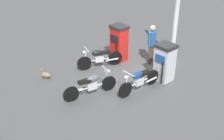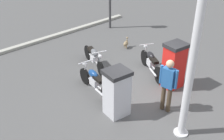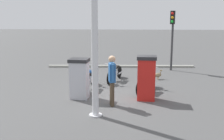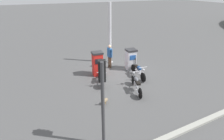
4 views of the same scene
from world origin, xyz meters
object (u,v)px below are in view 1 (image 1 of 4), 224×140
Objects in this scene: wandering_duck at (46,75)px; canopy_support_pole at (177,13)px; fuel_pump_near at (119,43)px; fuel_pump_far at (165,62)px; motorcycle_far_pump at (139,80)px; attendant_person at (152,42)px; motorcycle_extra at (91,84)px; motorcycle_near_pump at (99,58)px.

wandering_duck is 5.90m from canopy_support_pole.
fuel_pump_near is at bearing 167.49° from wandering_duck.
fuel_pump_near is 1.09× the size of fuel_pump_far.
wandering_duck is (3.31, -3.18, -0.53)m from fuel_pump_far.
motorcycle_far_pump is at bearing 13.24° from canopy_support_pole.
attendant_person is at bearing 123.62° from fuel_pump_near.
fuel_pump_far is 3.17× the size of wandering_duck.
motorcycle_far_pump is (1.31, 2.32, -0.38)m from fuel_pump_near.
motorcycle_extra is at bearing -21.64° from fuel_pump_far.
motorcycle_far_pump is 1.15× the size of attendant_person.
wandering_duck is at bearing -24.70° from canopy_support_pole.
attendant_person is (-0.78, 1.18, 0.17)m from fuel_pump_near.
attendant_person reaches higher than fuel_pump_far.
motorcycle_extra is 4.27× the size of wandering_duck.
fuel_pump_far is (0.00, 2.45, -0.06)m from fuel_pump_near.
motorcycle_far_pump reaches higher than motorcycle_extra.
wandering_duck is at bearing -43.89° from fuel_pump_far.
motorcycle_near_pump is 2.39m from motorcycle_far_pump.
motorcycle_extra is at bearing 40.55° from motorcycle_near_pump.
attendant_person is at bearing 154.96° from wandering_duck.
fuel_pump_far is at bearing 174.50° from motorcycle_far_pump.
fuel_pump_far is at bearing 158.36° from motorcycle_extra.
canopy_support_pole is at bearing -154.24° from fuel_pump_far.
fuel_pump_far is 0.80× the size of motorcycle_near_pump.
fuel_pump_far is at bearing 25.76° from canopy_support_pole.
fuel_pump_far is 4.62m from wandering_duck.
motorcycle_near_pump is (1.10, -2.51, -0.31)m from fuel_pump_far.
motorcycle_far_pump is at bearing 84.82° from motorcycle_near_pump.
wandering_duck is 0.11× the size of canopy_support_pole.
attendant_person is 3.67× the size of wandering_duck.
fuel_pump_near reaches higher than fuel_pump_far.
canopy_support_pole is (-0.98, 0.42, 1.15)m from attendant_person.
attendant_person reaches higher than wandering_duck.
canopy_support_pole is at bearing 137.80° from fuel_pump_near.
fuel_pump_near reaches higher than motorcycle_far_pump.
motorcycle_near_pump reaches higher than motorcycle_extra.
canopy_support_pole is (-5.07, 2.33, 1.92)m from wandering_duck.
attendant_person reaches higher than motorcycle_far_pump.
motorcycle_far_pump is 1.73m from motorcycle_extra.
motorcycle_far_pump is 3.65m from wandering_duck.
attendant_person is at bearing 146.73° from motorcycle_near_pump.
motorcycle_extra reaches higher than wandering_duck.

